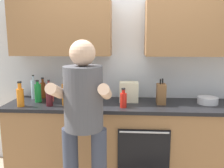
{
  "coord_description": "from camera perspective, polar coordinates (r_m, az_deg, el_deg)",
  "views": [
    {
      "loc": [
        -0.0,
        -2.77,
        1.64
      ],
      "look_at": [
        -0.17,
        -0.1,
        1.15
      ],
      "focal_mm": 38.92,
      "sensor_mm": 36.0,
      "label": 1
    }
  ],
  "objects": [
    {
      "name": "person_standing",
      "position": [
        2.15,
        -6.63,
        -7.84
      ],
      "size": [
        0.49,
        0.45,
        1.64
      ],
      "color": "#383D4C",
      "rests_on": "ground"
    },
    {
      "name": "bottle_soda",
      "position": [
        3.04,
        -16.99,
        -1.95
      ],
      "size": [
        0.08,
        0.08,
        0.27
      ],
      "color": "#198C33",
      "rests_on": "counter"
    },
    {
      "name": "mixing_bowl",
      "position": [
        3.05,
        21.57,
        -3.61
      ],
      "size": [
        0.23,
        0.23,
        0.08
      ],
      "primitive_type": "cylinder",
      "color": "silver",
      "rests_on": "counter"
    },
    {
      "name": "bottle_hotsauce",
      "position": [
        2.68,
        2.72,
        -3.65
      ],
      "size": [
        0.07,
        0.07,
        0.22
      ],
      "color": "red",
      "rests_on": "counter"
    },
    {
      "name": "bottle_juice",
      "position": [
        2.9,
        -20.73,
        -2.71
      ],
      "size": [
        0.08,
        0.08,
        0.29
      ],
      "color": "orange",
      "rests_on": "counter"
    },
    {
      "name": "bottle_wine",
      "position": [
        2.82,
        -14.54,
        -2.46
      ],
      "size": [
        0.07,
        0.07,
        0.3
      ],
      "color": "#471419",
      "rests_on": "counter"
    },
    {
      "name": "cup_ceramic",
      "position": [
        3.05,
        -14.29,
        -2.97
      ],
      "size": [
        0.09,
        0.09,
        0.1
      ],
      "primitive_type": "cylinder",
      "color": "#BF4C47",
      "rests_on": "counter"
    },
    {
      "name": "knife_block",
      "position": [
        2.88,
        11.48,
        -2.28
      ],
      "size": [
        0.1,
        0.14,
        0.3
      ],
      "color": "brown",
      "rests_on": "counter"
    },
    {
      "name": "grocery_bag_rice",
      "position": [
        2.93,
        4.0,
        -1.84
      ],
      "size": [
        0.22,
        0.16,
        0.24
      ],
      "primitive_type": "cube",
      "rotation": [
        0.0,
        0.0,
        -0.0
      ],
      "color": "beige",
      "rests_on": "counter"
    },
    {
      "name": "bottle_water",
      "position": [
        3.22,
        -17.88,
        -1.17
      ],
      "size": [
        0.07,
        0.07,
        0.3
      ],
      "color": "silver",
      "rests_on": "counter"
    },
    {
      "name": "bottle_vinegar",
      "position": [
        3.23,
        -15.89,
        -1.28
      ],
      "size": [
        0.07,
        0.07,
        0.26
      ],
      "color": "brown",
      "rests_on": "counter"
    },
    {
      "name": "counter",
      "position": [
        3.01,
        3.55,
        -12.89
      ],
      "size": [
        2.84,
        0.67,
        0.9
      ],
      "color": "olive",
      "rests_on": "ground"
    },
    {
      "name": "back_wall_unit",
      "position": [
        3.04,
        3.78,
        7.69
      ],
      "size": [
        4.0,
        0.38,
        2.5
      ],
      "color": "silver",
      "rests_on": "ground"
    },
    {
      "name": "cup_stoneware",
      "position": [
        3.07,
        -6.57,
        -2.63
      ],
      "size": [
        0.08,
        0.08,
        0.1
      ],
      "primitive_type": "cylinder",
      "color": "slate",
      "rests_on": "counter"
    },
    {
      "name": "bottle_syrup",
      "position": [
        2.81,
        -11.07,
        -2.19
      ],
      "size": [
        0.06,
        0.06,
        0.33
      ],
      "color": "#8C4C14",
      "rests_on": "counter"
    }
  ]
}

